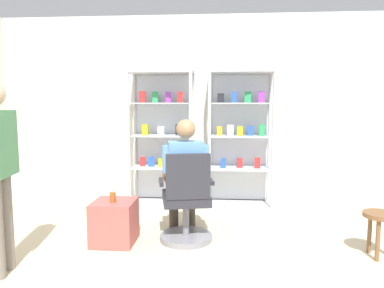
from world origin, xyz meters
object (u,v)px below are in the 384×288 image
at_px(seated_shopkeeper, 185,172).
at_px(tea_glass, 113,197).
at_px(wooden_stool, 380,222).
at_px(display_cabinet_left, 162,137).
at_px(display_cabinet_right, 240,138).
at_px(office_chair, 186,205).
at_px(storage_crate, 114,222).

bearing_deg(seated_shopkeeper, tea_glass, -158.22).
relative_size(seated_shopkeeper, wooden_stool, 2.99).
xyz_separation_m(display_cabinet_left, wooden_stool, (2.34, -1.67, -0.62)).
xyz_separation_m(display_cabinet_right, tea_glass, (-1.37, -1.56, -0.47)).
relative_size(display_cabinet_left, display_cabinet_right, 1.00).
xyz_separation_m(display_cabinet_left, seated_shopkeeper, (0.45, -1.28, -0.25)).
height_order(office_chair, tea_glass, office_chair).
bearing_deg(office_chair, storage_crate, -173.74).
relative_size(display_cabinet_right, storage_crate, 4.25).
relative_size(display_cabinet_left, storage_crate, 4.25).
xyz_separation_m(seated_shopkeeper, storage_crate, (-0.72, -0.24, -0.49)).
bearing_deg(wooden_stool, display_cabinet_right, 126.58).
bearing_deg(office_chair, wooden_stool, -7.05).
bearing_deg(seated_shopkeeper, wooden_stool, -11.64).
relative_size(office_chair, storage_crate, 2.15).
bearing_deg(display_cabinet_right, office_chair, -113.44).
distance_m(seated_shopkeeper, storage_crate, 0.90).
height_order(seated_shopkeeper, tea_glass, seated_shopkeeper).
bearing_deg(wooden_stool, tea_glass, 177.68).
distance_m(display_cabinet_right, tea_glass, 2.13).
xyz_separation_m(display_cabinet_right, storage_crate, (-1.37, -1.52, -0.75)).
height_order(display_cabinet_left, storage_crate, display_cabinet_left).
bearing_deg(seated_shopkeeper, display_cabinet_right, 62.81).
height_order(seated_shopkeeper, wooden_stool, seated_shopkeeper).
relative_size(display_cabinet_left, office_chair, 1.98).
bearing_deg(display_cabinet_right, tea_glass, -131.22).
distance_m(seated_shopkeeper, tea_glass, 0.80).
distance_m(display_cabinet_right, office_chair, 1.67).
bearing_deg(storage_crate, display_cabinet_left, 79.94).
bearing_deg(display_cabinet_left, storage_crate, -100.06).
distance_m(office_chair, storage_crate, 0.77).
bearing_deg(display_cabinet_right, storage_crate, -132.06).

